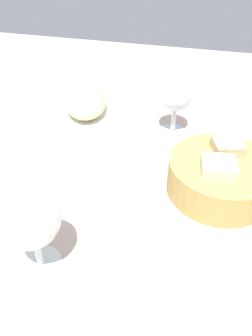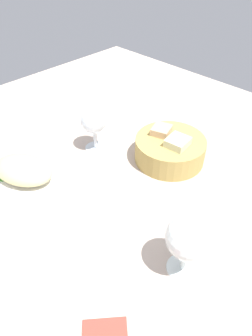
{
  "view_description": "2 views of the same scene",
  "coord_description": "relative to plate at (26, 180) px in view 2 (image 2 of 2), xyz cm",
  "views": [
    {
      "loc": [
        48.72,
        13.69,
        39.82
      ],
      "look_at": [
        6.21,
        2.92,
        4.54
      ],
      "focal_mm": 35.26,
      "sensor_mm": 36.0,
      "label": 1
    },
    {
      "loc": [
        38.37,
        -33.39,
        49.84
      ],
      "look_at": [
        2.32,
        3.19,
        5.99
      ],
      "focal_mm": 32.19,
      "sensor_mm": 36.0,
      "label": 2
    }
  ],
  "objects": [
    {
      "name": "bread_basket",
      "position": [
        18.76,
        31.17,
        2.67
      ],
      "size": [
        17.99,
        17.99,
        8.21
      ],
      "color": "tan",
      "rests_on": "ground_plane"
    },
    {
      "name": "wine_glass_near",
      "position": [
        40.58,
        7.61,
        8.18
      ],
      "size": [
        7.91,
        7.91,
        13.25
      ],
      "color": "silver",
      "rests_on": "ground_plane"
    },
    {
      "name": "wine_glass_far",
      "position": [
        1.4,
        20.81,
        7.67
      ],
      "size": [
        6.8,
        6.8,
        12.37
      ],
      "color": "silver",
      "rests_on": "ground_plane"
    },
    {
      "name": "ground_plane",
      "position": [
        15.93,
        12.42,
        -1.7
      ],
      "size": [
        140.0,
        140.0,
        2.0
      ],
      "primitive_type": "cube",
      "color": "#B8A495"
    },
    {
      "name": "lettuce_garnish",
      "position": [
        -4.4,
        -3.14,
        1.41
      ],
      "size": [
        4.23,
        4.23,
        1.41
      ],
      "primitive_type": "cone",
      "color": "#39812F",
      "rests_on": "plate"
    },
    {
      "name": "omelette",
      "position": [
        0.0,
        0.0,
        3.35
      ],
      "size": [
        17.29,
        14.31,
        5.3
      ],
      "primitive_type": "ellipsoid",
      "rotation": [
        0.0,
        0.0,
        0.38
      ],
      "color": "#E5D388",
      "rests_on": "plate"
    },
    {
      "name": "plate",
      "position": [
        0.0,
        0.0,
        0.0
      ],
      "size": [
        24.18,
        24.18,
        1.4
      ],
      "primitive_type": "cylinder",
      "color": "white",
      "rests_on": "ground_plane"
    }
  ]
}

